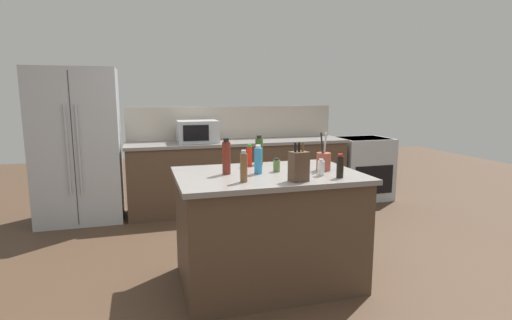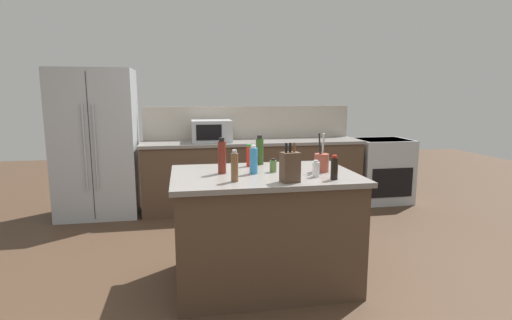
{
  "view_description": "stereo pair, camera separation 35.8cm",
  "coord_description": "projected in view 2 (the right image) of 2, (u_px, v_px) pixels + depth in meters",
  "views": [
    {
      "loc": [
        -0.99,
        -3.04,
        1.59
      ],
      "look_at": [
        0.0,
        0.35,
        0.99
      ],
      "focal_mm": 28.0,
      "sensor_mm": 36.0,
      "label": 1
    },
    {
      "loc": [
        -0.64,
        -3.13,
        1.59
      ],
      "look_at": [
        0.0,
        0.35,
        0.99
      ],
      "focal_mm": 28.0,
      "sensor_mm": 36.0,
      "label": 2
    }
  ],
  "objects": [
    {
      "name": "pepper_grinder",
      "position": [
        235.0,
        167.0,
        2.92
      ],
      "size": [
        0.05,
        0.05,
        0.24
      ],
      "color": "brown",
      "rests_on": "kitchen_island"
    },
    {
      "name": "soy_sauce_bottle",
      "position": [
        334.0,
        168.0,
        3.0
      ],
      "size": [
        0.05,
        0.05,
        0.19
      ],
      "color": "black",
      "rests_on": "kitchen_island"
    },
    {
      "name": "dish_soap_bottle",
      "position": [
        254.0,
        160.0,
        3.21
      ],
      "size": [
        0.06,
        0.06,
        0.23
      ],
      "color": "#3384BC",
      "rests_on": "kitchen_island"
    },
    {
      "name": "kitchen_island",
      "position": [
        264.0,
        228.0,
        3.33
      ],
      "size": [
        1.49,
        1.01,
        0.94
      ],
      "color": "#4C3828",
      "rests_on": "ground_plane"
    },
    {
      "name": "utensil_crock",
      "position": [
        321.0,
        162.0,
        3.3
      ],
      "size": [
        0.12,
        0.12,
        0.32
      ],
      "color": "brown",
      "rests_on": "kitchen_island"
    },
    {
      "name": "salt_shaker",
      "position": [
        316.0,
        169.0,
        3.1
      ],
      "size": [
        0.05,
        0.05,
        0.13
      ],
      "color": "silver",
      "rests_on": "kitchen_island"
    },
    {
      "name": "vinegar_bottle",
      "position": [
        222.0,
        157.0,
        3.22
      ],
      "size": [
        0.07,
        0.07,
        0.29
      ],
      "color": "maroon",
      "rests_on": "kitchen_island"
    },
    {
      "name": "wall_backsplash",
      "position": [
        249.0,
        122.0,
        5.71
      ],
      "size": [
        2.96,
        0.03,
        0.46
      ],
      "primitive_type": "cube",
      "color": "#B2A899",
      "rests_on": "back_counter_run"
    },
    {
      "name": "olive_oil_bottle",
      "position": [
        260.0,
        151.0,
        3.62
      ],
      "size": [
        0.07,
        0.07,
        0.27
      ],
      "color": "#2D4C1E",
      "rests_on": "kitchen_island"
    },
    {
      "name": "ground_plane",
      "position": [
        263.0,
        281.0,
        3.41
      ],
      "size": [
        14.0,
        14.0,
        0.0
      ],
      "primitive_type": "plane",
      "color": "#473323"
    },
    {
      "name": "spice_jar_oregano",
      "position": [
        273.0,
        166.0,
        3.29
      ],
      "size": [
        0.06,
        0.06,
        0.11
      ],
      "color": "#567038",
      "rests_on": "kitchen_island"
    },
    {
      "name": "refrigerator",
      "position": [
        97.0,
        144.0,
        5.12
      ],
      "size": [
        0.99,
        0.75,
        1.88
      ],
      "color": "#ADB2B7",
      "rests_on": "ground_plane"
    },
    {
      "name": "range_oven",
      "position": [
        382.0,
        170.0,
        5.86
      ],
      "size": [
        0.76,
        0.65,
        0.92
      ],
      "color": "#ADB2B7",
      "rests_on": "ground_plane"
    },
    {
      "name": "microwave",
      "position": [
        212.0,
        131.0,
        5.31
      ],
      "size": [
        0.52,
        0.39,
        0.29
      ],
      "color": "#ADB2B7",
      "rests_on": "back_counter_run"
    },
    {
      "name": "knife_block",
      "position": [
        290.0,
        167.0,
        2.91
      ],
      "size": [
        0.15,
        0.12,
        0.29
      ],
      "rotation": [
        0.0,
        0.0,
        0.18
      ],
      "color": "#4C3828",
      "rests_on": "kitchen_island"
    },
    {
      "name": "hot_sauce_bottle",
      "position": [
        249.0,
        156.0,
        3.55
      ],
      "size": [
        0.05,
        0.05,
        0.2
      ],
      "color": "red",
      "rests_on": "kitchen_island"
    },
    {
      "name": "back_counter_run",
      "position": [
        253.0,
        174.0,
        5.52
      ],
      "size": [
        3.0,
        0.66,
        0.94
      ],
      "color": "#4C3828",
      "rests_on": "ground_plane"
    }
  ]
}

